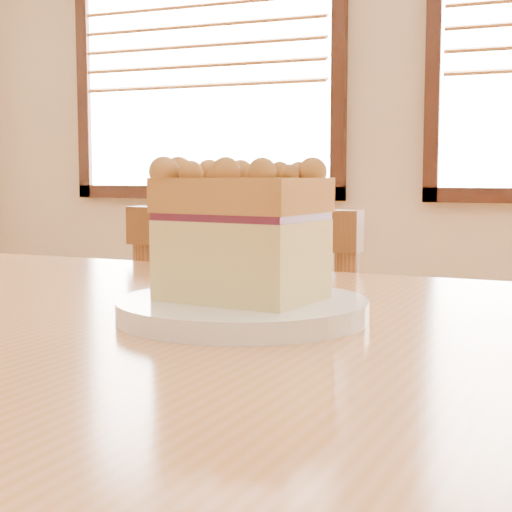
{
  "coord_description": "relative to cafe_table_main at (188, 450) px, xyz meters",
  "views": [
    {
      "loc": [
        0.21,
        -0.3,
        0.87
      ],
      "look_at": [
        -0.05,
        0.33,
        0.8
      ],
      "focal_mm": 55.0,
      "sensor_mm": 36.0,
      "label": 1
    }
  ],
  "objects": [
    {
      "name": "window_left",
      "position": [
        -1.81,
        3.7,
        1.17
      ],
      "size": [
        1.76,
        0.1,
        1.96
      ],
      "color": "white",
      "rests_on": "room_shell"
    },
    {
      "name": "cafe_table_main",
      "position": [
        0.0,
        0.0,
        0.0
      ],
      "size": [
        1.13,
        0.78,
        0.75
      ],
      "rotation": [
        0.0,
        0.0,
        -0.05
      ],
      "color": "#C5804C",
      "rests_on": "ground"
    },
    {
      "name": "cafe_chair_main",
      "position": [
        -0.13,
        0.54,
        -0.22
      ],
      "size": [
        0.38,
        0.38,
        0.83
      ],
      "rotation": [
        0.0,
        0.0,
        3.13
      ],
      "color": "brown",
      "rests_on": "ground"
    },
    {
      "name": "plate",
      "position": [
        0.04,
        0.03,
        0.12
      ],
      "size": [
        0.21,
        0.21,
        0.02
      ],
      "color": "white",
      "rests_on": "cafe_table_main"
    },
    {
      "name": "cake_slice",
      "position": [
        0.04,
        0.03,
        0.18
      ],
      "size": [
        0.14,
        0.11,
        0.12
      ],
      "rotation": [
        0.0,
        0.0,
        -0.14
      ],
      "color": "#E8DA83",
      "rests_on": "plate"
    }
  ]
}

